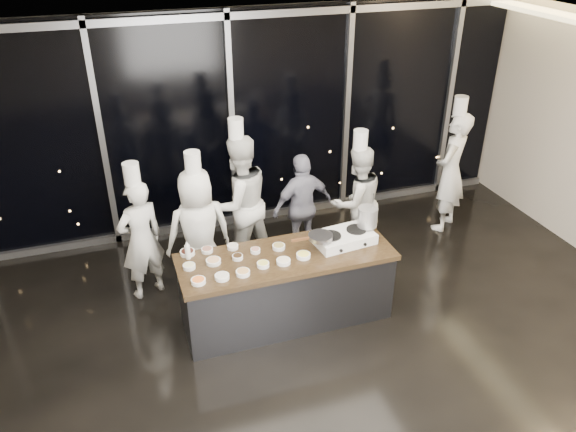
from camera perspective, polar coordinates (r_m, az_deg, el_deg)
name	(u,v)px	position (r m, az deg, el deg)	size (l,w,h in m)	color
ground	(312,368)	(6.26, 2.50, -15.20)	(9.00, 9.00, 0.00)	black
room_shell	(336,177)	(5.03, 4.92, 4.00)	(9.02, 7.02, 3.21)	beige
window_wall	(231,124)	(8.26, -5.79, 9.27)	(8.90, 0.11, 3.20)	black
demo_counter	(286,287)	(6.62, -0.19, -7.22)	(2.46, 0.86, 0.90)	#35353A
stove	(344,237)	(6.60, 5.67, -2.17)	(0.73, 0.50, 0.14)	silver
frying_pan	(320,237)	(6.39, 3.25, -2.11)	(0.51, 0.31, 0.05)	gray
stock_pot	(368,217)	(6.66, 8.08, -0.08)	(0.23, 0.23, 0.23)	silver
prep_bowls	(237,261)	(6.25, -5.23, -4.54)	(1.40, 0.75, 0.05)	white
squeeze_bottle	(187,250)	(6.35, -10.18, -3.46)	(0.06, 0.06, 0.22)	white
chef_far_left	(141,238)	(7.07, -14.70, -2.20)	(0.67, 0.57, 1.81)	silver
chef_left	(199,231)	(7.00, -9.05, -1.56)	(0.86, 0.61, 1.90)	silver
chef_center	(239,202)	(7.42, -4.96, 1.39)	(1.07, 0.94, 2.10)	silver
guest	(303,206)	(7.68, 1.48, 1.01)	(0.94, 0.53, 1.52)	black
chef_right	(356,201)	(7.74, 6.97, 1.49)	(0.88, 0.74, 1.84)	silver
chef_side	(451,171)	(8.65, 16.19, 4.42)	(0.80, 0.76, 2.06)	silver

